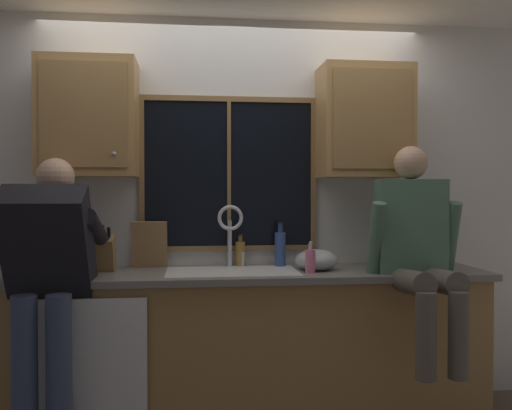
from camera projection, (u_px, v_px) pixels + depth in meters
name	position (u px, v px, depth m)	size (l,w,h in m)	color
back_wall	(233.00, 211.00, 3.73)	(5.42, 0.12, 2.55)	silver
window_glass	(229.00, 174.00, 3.65)	(1.10, 0.02, 0.95)	black
window_frame_top	(229.00, 99.00, 3.63)	(1.17, 0.02, 0.04)	olive
window_frame_bottom	(229.00, 248.00, 3.65)	(1.17, 0.02, 0.04)	olive
window_frame_left	(142.00, 174.00, 3.58)	(0.04, 0.02, 0.95)	olive
window_frame_right	(313.00, 174.00, 3.71)	(0.04, 0.02, 0.95)	olive
window_mullion_center	(229.00, 174.00, 3.64)	(0.02, 0.02, 0.95)	olive
lower_cabinet_run	(237.00, 349.00, 3.40)	(3.02, 0.58, 0.88)	#A07744
countertop	(237.00, 275.00, 3.37)	(3.08, 0.62, 0.04)	slate
dishwasher_front	(91.00, 367.00, 2.99)	(0.60, 0.02, 0.74)	white
upper_cabinet_left	(89.00, 118.00, 3.39)	(0.58, 0.36, 0.72)	#B2844C
upper_cabinet_right	(365.00, 122.00, 3.58)	(0.58, 0.36, 0.72)	#B2844C
sink	(232.00, 287.00, 3.38)	(0.80, 0.46, 0.21)	silver
faucet	(231.00, 228.00, 3.55)	(0.18, 0.09, 0.40)	silver
person_standing	(48.00, 273.00, 2.93)	(0.53, 0.67, 1.60)	#384260
person_sitting_on_counter	(417.00, 244.00, 3.22)	(0.54, 0.61, 1.26)	#595147
knife_block	(104.00, 254.00, 3.36)	(0.12, 0.18, 0.32)	olive
cutting_board	(149.00, 245.00, 3.53)	(0.23, 0.02, 0.30)	#997047
mixing_bowl	(317.00, 260.00, 3.44)	(0.27, 0.27, 0.13)	#B7B7BC
soap_dispenser	(310.00, 261.00, 3.32)	(0.06, 0.07, 0.19)	pink
bottle_green_glass	(280.00, 248.00, 3.61)	(0.07, 0.07, 0.29)	#334C8C
bottle_tall_clear	(240.00, 253.00, 3.61)	(0.06, 0.06, 0.21)	olive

